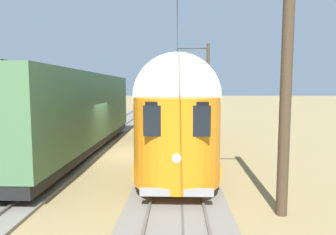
{
  "coord_description": "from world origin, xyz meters",
  "views": [
    {
      "loc": [
        -2.56,
        14.61,
        3.26
      ],
      "look_at": [
        -2.06,
        -2.05,
        1.62
      ],
      "focal_mm": 32.51,
      "sensor_mm": 36.0,
      "label": 1
    }
  ],
  "objects_px": {
    "track_end_bumper": "(113,124)",
    "catenary_pole_mid_near": "(283,69)",
    "vintage_streetcar": "(177,107)",
    "catenary_pole_foreground": "(207,83)",
    "coach_adjacent": "(72,110)"
  },
  "relations": [
    {
      "from": "coach_adjacent",
      "to": "catenary_pole_mid_near",
      "type": "height_order",
      "value": "catenary_pole_mid_near"
    },
    {
      "from": "coach_adjacent",
      "to": "catenary_pole_foreground",
      "type": "xyz_separation_m",
      "value": [
        -7.73,
        -12.48,
        1.54
      ]
    },
    {
      "from": "coach_adjacent",
      "to": "catenary_pole_foreground",
      "type": "relative_size",
      "value": 2.01
    },
    {
      "from": "vintage_streetcar",
      "to": "catenary_pole_mid_near",
      "type": "bearing_deg",
      "value": 107.73
    },
    {
      "from": "track_end_bumper",
      "to": "catenary_pole_mid_near",
      "type": "bearing_deg",
      "value": 115.48
    },
    {
      "from": "catenary_pole_mid_near",
      "to": "track_end_bumper",
      "type": "xyz_separation_m",
      "value": [
        7.73,
        -16.22,
        -3.31
      ]
    },
    {
      "from": "coach_adjacent",
      "to": "catenary_pole_mid_near",
      "type": "xyz_separation_m",
      "value": [
        -7.73,
        6.94,
        1.54
      ]
    },
    {
      "from": "coach_adjacent",
      "to": "track_end_bumper",
      "type": "xyz_separation_m",
      "value": [
        -0.0,
        -9.28,
        -1.77
      ]
    },
    {
      "from": "catenary_pole_mid_near",
      "to": "vintage_streetcar",
      "type": "bearing_deg",
      "value": -72.27
    },
    {
      "from": "vintage_streetcar",
      "to": "catenary_pole_mid_near",
      "type": "relative_size",
      "value": 2.31
    },
    {
      "from": "coach_adjacent",
      "to": "catenary_pole_foreground",
      "type": "distance_m",
      "value": 14.76
    },
    {
      "from": "vintage_streetcar",
      "to": "catenary_pole_foreground",
      "type": "relative_size",
      "value": 2.31
    },
    {
      "from": "catenary_pole_foreground",
      "to": "track_end_bumper",
      "type": "bearing_deg",
      "value": 22.54
    },
    {
      "from": "coach_adjacent",
      "to": "track_end_bumper",
      "type": "height_order",
      "value": "coach_adjacent"
    },
    {
      "from": "track_end_bumper",
      "to": "coach_adjacent",
      "type": "bearing_deg",
      "value": 89.98
    }
  ]
}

